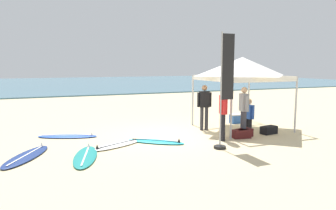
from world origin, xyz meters
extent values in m
plane|color=beige|center=(0.00, 0.00, 0.00)|extent=(80.00, 80.00, 0.00)
cube|color=teal|center=(0.00, 33.40, 0.05)|extent=(80.00, 36.00, 0.10)
cylinder|color=#B7B7BC|center=(1.70, -1.31, 1.02)|extent=(0.07, 0.07, 2.05)
cylinder|color=#B7B7BC|center=(4.47, -1.31, 1.02)|extent=(0.07, 0.07, 2.05)
cylinder|color=#B7B7BC|center=(1.70, 1.46, 1.02)|extent=(0.07, 0.07, 2.05)
cylinder|color=#B7B7BC|center=(4.47, 1.46, 1.02)|extent=(0.07, 0.07, 2.05)
cube|color=white|center=(3.09, -1.31, 1.96)|extent=(2.77, 0.03, 0.18)
cube|color=white|center=(3.09, 1.46, 1.96)|extent=(2.77, 0.03, 0.18)
cube|color=white|center=(1.70, 0.08, 1.96)|extent=(0.03, 2.77, 0.18)
cube|color=white|center=(4.47, 0.08, 1.96)|extent=(0.03, 2.77, 0.18)
pyramid|color=white|center=(3.09, 0.08, 2.40)|extent=(2.89, 2.89, 0.70)
ellipsoid|color=#23B2CC|center=(-0.76, -0.78, 0.04)|extent=(1.77, 1.60, 0.07)
cube|color=black|center=(-0.76, -0.78, 0.07)|extent=(1.26, 1.06, 0.01)
cone|color=black|center=(-0.17, -1.27, 0.13)|extent=(0.09, 0.09, 0.12)
ellipsoid|color=navy|center=(-4.53, -0.97, 0.04)|extent=(1.53, 2.26, 0.07)
cube|color=white|center=(-4.53, -0.97, 0.07)|extent=(0.88, 1.71, 0.01)
cone|color=white|center=(-4.13, -0.16, 0.13)|extent=(0.09, 0.09, 0.12)
ellipsoid|color=white|center=(-1.97, -0.71, 0.04)|extent=(1.91, 1.28, 0.07)
cube|color=black|center=(-1.97, -0.71, 0.07)|extent=(1.45, 0.74, 0.01)
cone|color=black|center=(-2.66, -1.05, 0.13)|extent=(0.09, 0.09, 0.12)
ellipsoid|color=blue|center=(-3.27, 1.11, 0.04)|extent=(2.08, 1.24, 0.07)
cube|color=white|center=(-3.27, 1.11, 0.07)|extent=(1.61, 0.67, 0.01)
cone|color=white|center=(-2.51, 0.80, 0.13)|extent=(0.09, 0.09, 0.12)
ellipsoid|color=#19847F|center=(-3.08, -1.61, 0.04)|extent=(1.11, 2.24, 0.07)
cube|color=white|center=(-3.08, -1.61, 0.07)|extent=(0.51, 1.79, 0.01)
cone|color=white|center=(-2.86, -0.75, 0.13)|extent=(0.09, 0.09, 0.12)
cylinder|color=black|center=(1.34, -1.42, 0.44)|extent=(0.13, 0.13, 0.88)
cylinder|color=black|center=(1.41, -1.25, 0.44)|extent=(0.13, 0.13, 0.88)
cube|color=red|center=(1.37, -1.33, 1.18)|extent=(0.34, 0.42, 0.60)
sphere|color=tan|center=(1.37, -1.33, 1.60)|extent=(0.21, 0.21, 0.21)
cylinder|color=red|center=(1.28, -1.54, 1.16)|extent=(0.09, 0.09, 0.54)
cylinder|color=red|center=(1.46, -1.12, 1.16)|extent=(0.09, 0.09, 0.54)
cylinder|color=#383842|center=(2.35, -1.16, 0.44)|extent=(0.13, 0.13, 0.88)
cylinder|color=#383842|center=(2.39, -0.99, 0.44)|extent=(0.13, 0.13, 0.88)
cube|color=gray|center=(2.37, -1.08, 1.18)|extent=(0.30, 0.40, 0.60)
sphere|color=tan|center=(2.37, -1.08, 1.60)|extent=(0.21, 0.21, 0.21)
cylinder|color=gray|center=(2.31, -1.30, 1.16)|extent=(0.09, 0.09, 0.54)
cylinder|color=gray|center=(2.42, -0.85, 1.16)|extent=(0.09, 0.09, 0.54)
cylinder|color=#2D2D33|center=(1.53, 0.38, 0.44)|extent=(0.13, 0.13, 0.88)
cylinder|color=#2D2D33|center=(1.71, 0.33, 0.44)|extent=(0.13, 0.13, 0.88)
cube|color=black|center=(1.62, 0.35, 1.18)|extent=(0.40, 0.31, 0.60)
sphere|color=#9E7051|center=(1.62, 0.35, 1.60)|extent=(0.21, 0.21, 0.21)
cylinder|color=black|center=(1.40, 0.41, 1.16)|extent=(0.09, 0.09, 0.54)
cylinder|color=black|center=(1.84, 0.29, 1.16)|extent=(0.09, 0.09, 0.54)
cylinder|color=black|center=(3.16, -0.42, 0.23)|extent=(0.13, 0.13, 0.45)
cylinder|color=black|center=(3.15, -0.24, 0.23)|extent=(0.13, 0.13, 0.45)
cube|color=#2851B2|center=(3.16, -0.33, 0.71)|extent=(0.25, 0.38, 0.52)
sphere|color=tan|center=(3.16, -0.33, 1.09)|extent=(0.21, 0.21, 0.21)
cylinder|color=#2851B2|center=(3.17, -0.56, 0.69)|extent=(0.09, 0.09, 0.47)
cylinder|color=#2851B2|center=(3.14, -0.10, 0.69)|extent=(0.09, 0.09, 0.47)
cylinder|color=#99999E|center=(0.74, -2.19, 1.70)|extent=(0.04, 0.04, 3.40)
cube|color=black|center=(0.96, -2.19, 2.40)|extent=(0.40, 0.02, 1.90)
cylinder|color=black|center=(0.74, -2.19, 0.04)|extent=(0.36, 0.36, 0.08)
cube|color=#4C1919|center=(2.33, -1.18, 0.14)|extent=(0.65, 0.44, 0.28)
cube|color=#4C1919|center=(2.13, -1.30, 0.14)|extent=(0.64, 0.41, 0.28)
cube|color=black|center=(3.44, -1.13, 0.14)|extent=(0.65, 0.42, 0.28)
cube|color=#2D60B7|center=(3.59, 1.12, 0.17)|extent=(0.48, 0.34, 0.34)
cube|color=white|center=(3.59, 1.12, 0.37)|extent=(0.50, 0.36, 0.05)
camera|label=1|loc=(-4.27, -10.13, 2.47)|focal=34.30mm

